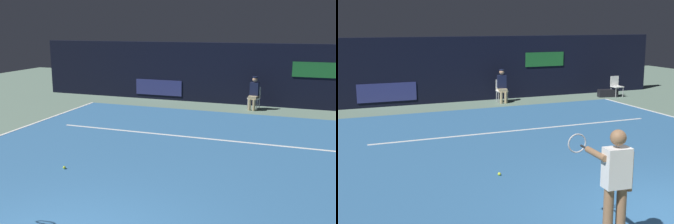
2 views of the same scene
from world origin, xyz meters
The scene contains 9 objects.
ground_plane centered at (0.00, 4.74, 0.00)m, with size 34.70×34.70×0.00m, color slate.
court_surface centered at (0.00, 4.74, 0.01)m, with size 11.19×11.47×0.01m, color #336699.
line_service centered at (0.00, 6.74, 0.01)m, with size 8.73×0.10×0.01m, color white.
back_wall centered at (0.00, 12.35, 1.30)m, with size 17.73×0.33×2.60m.
tennis_player centered at (-1.71, -0.20, 0.99)m, with size 0.55×0.96×1.73m.
line_judge_on_chair centered at (1.27, 11.43, 0.69)m, with size 0.49×0.57×1.32m.
courtside_chair_near centered at (6.36, 10.92, 0.50)m, with size 0.45×0.43×0.88m.
tennis_ball centered at (-2.06, 3.25, 0.05)m, with size 0.07×0.07×0.07m, color #CCE033.
equipment_bag centered at (6.00, 11.00, 0.16)m, with size 0.84×0.32×0.32m, color black.
Camera 2 is at (-5.30, -5.03, 3.12)m, focal length 48.03 mm.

